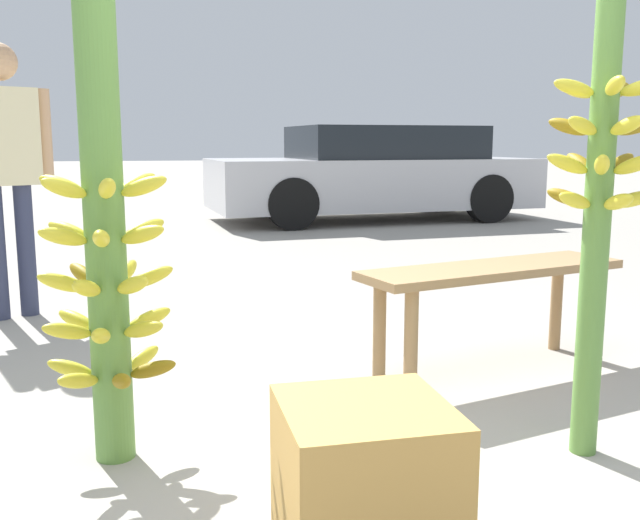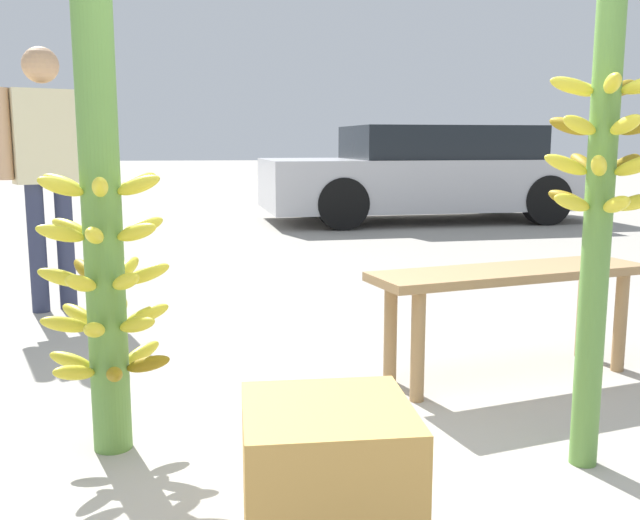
{
  "view_description": "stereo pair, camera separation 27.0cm",
  "coord_description": "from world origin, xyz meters",
  "px_view_note": "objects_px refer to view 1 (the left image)",
  "views": [
    {
      "loc": [
        -0.58,
        -1.98,
        1.09
      ],
      "look_at": [
        0.01,
        0.62,
        0.64
      ],
      "focal_mm": 40.0,
      "sensor_mm": 36.0,
      "label": 1
    },
    {
      "loc": [
        -0.32,
        -2.03,
        1.09
      ],
      "look_at": [
        0.01,
        0.62,
        0.64
      ],
      "focal_mm": 40.0,
      "sensor_mm": 36.0,
      "label": 2
    }
  ],
  "objects_px": {
    "banana_stalk_left": "(106,250)",
    "parked_car": "(375,174)",
    "vendor_person": "(5,155)",
    "market_bench": "(493,284)",
    "produce_crate": "(365,484)",
    "banana_stalk_center": "(599,195)"
  },
  "relations": [
    {
      "from": "banana_stalk_left",
      "to": "banana_stalk_center",
      "type": "distance_m",
      "value": 1.66
    },
    {
      "from": "banana_stalk_center",
      "to": "banana_stalk_left",
      "type": "bearing_deg",
      "value": 168.62
    },
    {
      "from": "produce_crate",
      "to": "parked_car",
      "type": "bearing_deg",
      "value": 72.67
    },
    {
      "from": "parked_car",
      "to": "produce_crate",
      "type": "distance_m",
      "value": 8.34
    },
    {
      "from": "banana_stalk_left",
      "to": "parked_car",
      "type": "relative_size",
      "value": 0.34
    },
    {
      "from": "vendor_person",
      "to": "banana_stalk_center",
      "type": "bearing_deg",
      "value": -74.42
    },
    {
      "from": "vendor_person",
      "to": "market_bench",
      "type": "distance_m",
      "value": 2.99
    },
    {
      "from": "banana_stalk_left",
      "to": "parked_car",
      "type": "xyz_separation_m",
      "value": [
        3.15,
        7.15,
        -0.09
      ]
    },
    {
      "from": "banana_stalk_center",
      "to": "parked_car",
      "type": "distance_m",
      "value": 7.64
    },
    {
      "from": "vendor_person",
      "to": "market_bench",
      "type": "height_order",
      "value": "vendor_person"
    },
    {
      "from": "banana_stalk_left",
      "to": "market_bench",
      "type": "distance_m",
      "value": 1.83
    },
    {
      "from": "parked_car",
      "to": "banana_stalk_center",
      "type": "bearing_deg",
      "value": 163.84
    },
    {
      "from": "banana_stalk_center",
      "to": "parked_car",
      "type": "relative_size",
      "value": 0.37
    },
    {
      "from": "banana_stalk_left",
      "to": "produce_crate",
      "type": "bearing_deg",
      "value": -49.78
    },
    {
      "from": "banana_stalk_left",
      "to": "market_bench",
      "type": "relative_size",
      "value": 1.12
    },
    {
      "from": "vendor_person",
      "to": "parked_car",
      "type": "bearing_deg",
      "value": 24.99
    },
    {
      "from": "banana_stalk_left",
      "to": "produce_crate",
      "type": "xyz_separation_m",
      "value": [
        0.67,
        -0.79,
        -0.52
      ]
    },
    {
      "from": "banana_stalk_left",
      "to": "parked_car",
      "type": "height_order",
      "value": "banana_stalk_left"
    },
    {
      "from": "banana_stalk_left",
      "to": "banana_stalk_center",
      "type": "relative_size",
      "value": 0.93
    },
    {
      "from": "vendor_person",
      "to": "produce_crate",
      "type": "height_order",
      "value": "vendor_person"
    },
    {
      "from": "banana_stalk_center",
      "to": "parked_car",
      "type": "bearing_deg",
      "value": 78.4
    },
    {
      "from": "banana_stalk_left",
      "to": "vendor_person",
      "type": "xyz_separation_m",
      "value": [
        -0.72,
        2.23,
        0.28
      ]
    }
  ]
}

